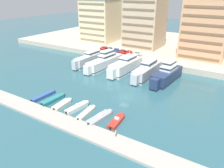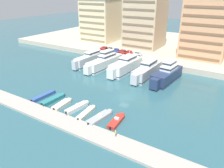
# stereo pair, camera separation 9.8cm
# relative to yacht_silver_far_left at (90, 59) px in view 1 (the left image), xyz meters

# --- Properties ---
(ground_plane) EXTENTS (400.00, 400.00, 0.00)m
(ground_plane) POSITION_rel_yacht_silver_far_left_xyz_m (27.28, -19.58, -2.32)
(ground_plane) COLOR #2D5B66
(quay_promenade) EXTENTS (180.00, 70.00, 2.32)m
(quay_promenade) POSITION_rel_yacht_silver_far_left_xyz_m (27.28, 45.68, -1.16)
(quay_promenade) COLOR #BCB29E
(quay_promenade) RESTS_ON ground
(pier_dock) EXTENTS (120.00, 5.00, 0.57)m
(pier_dock) POSITION_rel_yacht_silver_far_left_xyz_m (27.28, -38.86, -2.04)
(pier_dock) COLOR #A8A399
(pier_dock) RESTS_ON ground
(yacht_silver_far_left) EXTENTS (4.42, 19.94, 7.26)m
(yacht_silver_far_left) POSITION_rel_yacht_silver_far_left_xyz_m (0.00, 0.00, 0.00)
(yacht_silver_far_left) COLOR silver
(yacht_silver_far_left) RESTS_ON ground
(yacht_white_left) EXTENTS (5.57, 22.23, 8.60)m
(yacht_white_left) POSITION_rel_yacht_silver_far_left_xyz_m (7.49, -0.22, 0.21)
(yacht_white_left) COLOR white
(yacht_white_left) RESTS_ON ground
(yacht_white_mid_left) EXTENTS (5.80, 20.31, 7.68)m
(yacht_white_mid_left) POSITION_rel_yacht_silver_far_left_xyz_m (17.00, -0.23, 0.15)
(yacht_white_mid_left) COLOR white
(yacht_white_mid_left) RESTS_ON ground
(yacht_silver_center_left) EXTENTS (4.65, 19.79, 7.67)m
(yacht_silver_center_left) POSITION_rel_yacht_silver_far_left_xyz_m (26.07, -0.78, 0.11)
(yacht_silver_center_left) COLOR silver
(yacht_silver_center_left) RESTS_ON ground
(yacht_navy_center) EXTENTS (6.26, 19.10, 8.85)m
(yacht_navy_center) POSITION_rel_yacht_silver_far_left_xyz_m (33.49, -1.14, 0.28)
(yacht_navy_center) COLOR navy
(yacht_navy_center) RESTS_ON ground
(motorboat_blue_far_left) EXTENTS (1.83, 8.53, 0.94)m
(motorboat_blue_far_left) POSITION_rel_yacht_silver_far_left_xyz_m (7.25, -32.17, -1.85)
(motorboat_blue_far_left) COLOR #33569E
(motorboat_blue_far_left) RESTS_ON ground
(motorboat_teal_left) EXTENTS (2.23, 8.33, 0.99)m
(motorboat_teal_left) POSITION_rel_yacht_silver_far_left_xyz_m (11.28, -32.25, -1.83)
(motorboat_teal_left) COLOR teal
(motorboat_teal_left) RESTS_ON ground
(motorboat_cream_mid_left) EXTENTS (2.56, 7.07, 0.96)m
(motorboat_cream_mid_left) POSITION_rel_yacht_silver_far_left_xyz_m (15.58, -33.05, -1.85)
(motorboat_cream_mid_left) COLOR beige
(motorboat_cream_mid_left) RESTS_ON ground
(motorboat_white_center_left) EXTENTS (2.42, 7.91, 1.54)m
(motorboat_white_center_left) POSITION_rel_yacht_silver_far_left_xyz_m (20.18, -32.21, -1.76)
(motorboat_white_center_left) COLOR white
(motorboat_white_center_left) RESTS_ON ground
(motorboat_cream_center) EXTENTS (2.25, 7.69, 0.90)m
(motorboat_cream_center) POSITION_rel_yacht_silver_far_left_xyz_m (23.84, -32.99, -1.87)
(motorboat_cream_center) COLOR beige
(motorboat_cream_center) RESTS_ON ground
(motorboat_grey_center_right) EXTENTS (3.00, 8.48, 1.37)m
(motorboat_grey_center_right) POSITION_rel_yacht_silver_far_left_xyz_m (28.02, -32.99, -1.83)
(motorboat_grey_center_right) COLOR #9EA3A8
(motorboat_grey_center_right) RESTS_ON ground
(motorboat_red_mid_right) EXTENTS (2.59, 7.18, 1.29)m
(motorboat_red_mid_right) POSITION_rel_yacht_silver_far_left_xyz_m (32.20, -32.08, -1.89)
(motorboat_red_mid_right) COLOR red
(motorboat_red_mid_right) RESTS_ON ground
(car_red_far_left) EXTENTS (4.14, 2.01, 1.80)m
(car_red_far_left) POSITION_rel_yacht_silver_far_left_xyz_m (-3.41, 15.54, 0.98)
(car_red_far_left) COLOR red
(car_red_far_left) RESTS_ON quay_promenade
(car_black_left) EXTENTS (4.13, 1.98, 1.80)m
(car_black_left) POSITION_rel_yacht_silver_far_left_xyz_m (-0.15, 15.07, 0.98)
(car_black_left) COLOR black
(car_black_left) RESTS_ON quay_promenade
(car_blue_mid_left) EXTENTS (4.12, 1.97, 1.80)m
(car_blue_mid_left) POSITION_rel_yacht_silver_far_left_xyz_m (3.49, 15.14, 0.98)
(car_blue_mid_left) COLOR #28428E
(car_blue_mid_left) RESTS_ON quay_promenade
(car_red_center_left) EXTENTS (4.12, 1.95, 1.80)m
(car_red_center_left) POSITION_rel_yacht_silver_far_left_xyz_m (7.16, 14.93, 0.98)
(car_red_center_left) COLOR red
(car_red_center_left) RESTS_ON quay_promenade
(car_red_center) EXTENTS (4.11, 1.94, 1.80)m
(car_red_center) POSITION_rel_yacht_silver_far_left_xyz_m (10.36, 14.95, 0.98)
(car_red_center) COLOR red
(car_red_center) RESTS_ON quay_promenade
(car_silver_center_right) EXTENTS (4.11, 1.94, 1.80)m
(car_silver_center_right) POSITION_rel_yacht_silver_far_left_xyz_m (14.34, 15.39, 0.98)
(car_silver_center_right) COLOR #B7BCC1
(car_silver_center_right) RESTS_ON quay_promenade
(apartment_block_far_left) EXTENTS (18.03, 17.97, 24.23)m
(apartment_block_far_left) POSITION_rel_yacht_silver_far_left_xyz_m (-17.72, 33.69, 11.16)
(apartment_block_far_left) COLOR beige
(apartment_block_far_left) RESTS_ON quay_promenade
(apartment_block_left) EXTENTS (17.33, 17.23, 29.44)m
(apartment_block_left) POSITION_rel_yacht_silver_far_left_xyz_m (9.46, 32.65, 13.77)
(apartment_block_left) COLOR #C6AD89
(apartment_block_left) RESTS_ON quay_promenade
(apartment_block_mid_left) EXTENTS (17.81, 16.56, 28.25)m
(apartment_block_mid_left) POSITION_rel_yacht_silver_far_left_xyz_m (38.83, 28.38, 13.18)
(apartment_block_mid_left) COLOR tan
(apartment_block_mid_left) RESTS_ON quay_promenade
(pedestrian_near_edge) EXTENTS (0.36, 0.56, 1.54)m
(pedestrian_near_edge) POSITION_rel_yacht_silver_far_left_xyz_m (35.20, -37.38, -0.83)
(pedestrian_near_edge) COLOR #4C515B
(pedestrian_near_edge) RESTS_ON pier_dock
(bollard_west) EXTENTS (0.20, 0.20, 0.61)m
(bollard_west) POSITION_rel_yacht_silver_far_left_xyz_m (12.27, -36.61, -1.42)
(bollard_west) COLOR #2D2D33
(bollard_west) RESTS_ON pier_dock
(bollard_west_mid) EXTENTS (0.20, 0.20, 0.61)m
(bollard_west_mid) POSITION_rel_yacht_silver_far_left_xyz_m (20.67, -36.61, -1.42)
(bollard_west_mid) COLOR #2D2D33
(bollard_west_mid) RESTS_ON pier_dock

